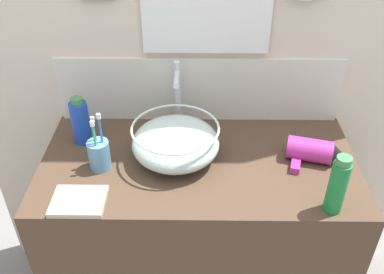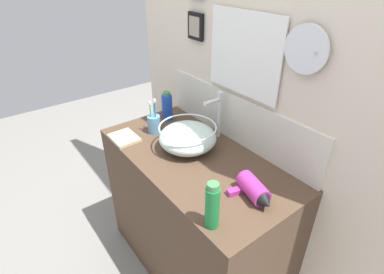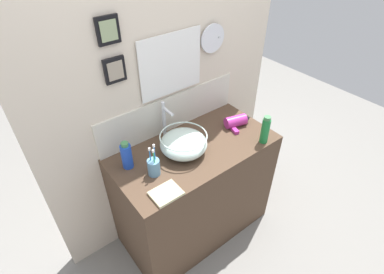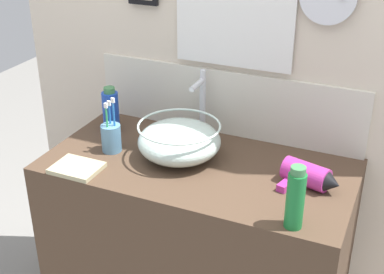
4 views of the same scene
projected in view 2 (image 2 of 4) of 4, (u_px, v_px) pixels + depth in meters
ground_plane at (194, 262)px, 1.92m from camera, size 6.00×6.00×0.00m
vanity_counter at (194, 216)px, 1.70m from camera, size 1.08×0.55×0.82m
back_panel at (245, 61)px, 1.43m from camera, size 1.77×0.10×2.51m
glass_bowl_sink at (188, 137)px, 1.52m from camera, size 0.29×0.29×0.13m
faucet at (218, 112)px, 1.58m from camera, size 0.02×0.12×0.26m
hair_drier at (254, 191)px, 1.21m from camera, size 0.20×0.14×0.08m
toothbrush_cup at (154, 124)px, 1.67m from camera, size 0.07×0.07×0.21m
shampoo_bottle at (167, 107)px, 1.79m from camera, size 0.06×0.06×0.18m
spray_bottle at (212, 206)px, 1.06m from camera, size 0.05×0.05×0.20m
hand_towel at (124, 138)px, 1.63m from camera, size 0.16×0.13×0.02m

